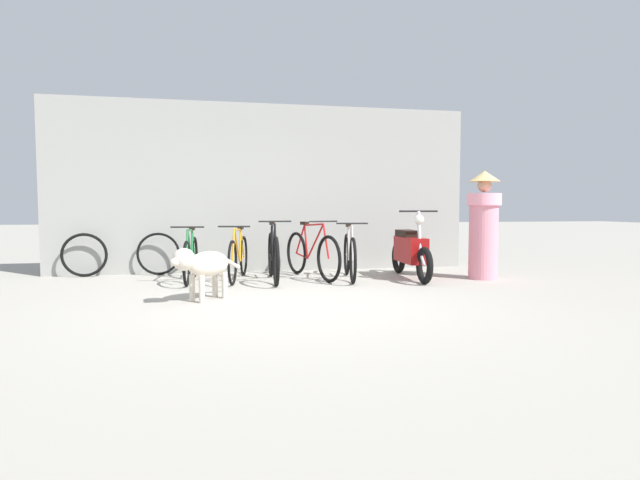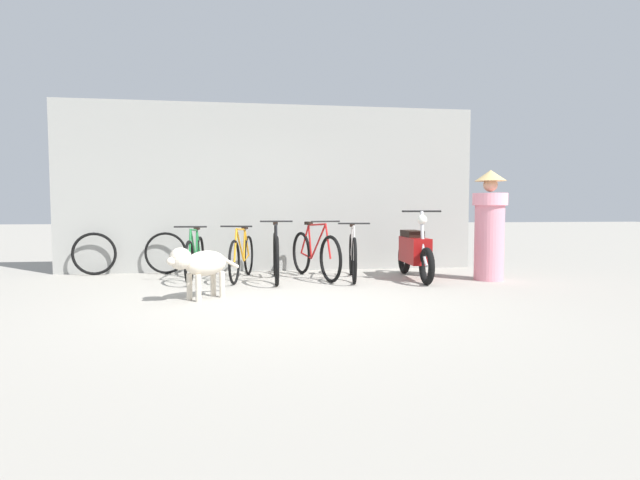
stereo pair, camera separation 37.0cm
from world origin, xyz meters
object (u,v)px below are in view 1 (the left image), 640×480
Objects in this scene: bicycle_3 at (312,254)px; motorcycle at (411,251)px; bicycle_4 at (350,256)px; stray_dog at (203,265)px; spare_tire_right at (158,254)px; person_in_robes at (484,224)px; bicycle_0 at (191,258)px; bicycle_1 at (238,257)px; spare_tire_left at (84,255)px; bicycle_2 at (273,256)px.

motorcycle reaches higher than bicycle_3.
motorcycle is (0.94, -0.10, 0.06)m from bicycle_4.
spare_tire_right is at bearing -116.05° from stray_dog.
person_in_robes is (4.14, 1.03, 0.42)m from stray_dog.
stray_dog is (0.22, -1.63, 0.08)m from bicycle_0.
bicycle_1 is at bearing -33.19° from spare_tire_right.
person_in_robes is (4.37, -0.59, 0.50)m from bicycle_0.
bicycle_0 is 1.00m from spare_tire_right.
person_in_robes is 2.38× the size of spare_tire_left.
bicycle_1 is 3.76m from person_in_robes.
motorcycle is 1.18m from person_in_robes.
bicycle_1 is at bearing -94.36° from motorcycle.
bicycle_4 is 4.16m from spare_tire_left.
person_in_robes is 2.39× the size of spare_tire_right.
bicycle_2 is 3.23m from person_in_robes.
bicycle_3 is 2.28m from stray_dog.
bicycle_0 is 1.81m from bicycle_3.
bicycle_1 is 1.02× the size of bicycle_4.
spare_tire_left is (-6.04, 1.43, -0.50)m from person_in_robes.
bicycle_2 is 2.08× the size of stray_dog.
bicycle_3 is 1.07× the size of bicycle_4.
bicycle_3 is 2.51× the size of spare_tire_right.
bicycle_4 is (2.36, -0.22, 0.01)m from bicycle_0.
bicycle_3 is at bearing 100.92° from bicycle_1.
bicycle_2 is 1.05× the size of person_in_robes.
bicycle_3 is 0.98× the size of motorcycle.
bicycle_2 is at bearing -19.74° from spare_tire_left.
bicycle_2 is 2.11m from motorcycle.
motorcycle is (3.30, -0.32, 0.07)m from bicycle_0.
bicycle_4 is 2.10m from person_in_robes.
spare_tire_left is at bearing -0.29° from person_in_robes.
spare_tire_left is at bearing -107.89° from bicycle_2.
bicycle_2 is at bearing -90.38° from motorcycle.
bicycle_0 is 0.97× the size of bicycle_1.
bicycle_4 is at bearing 90.44° from bicycle_2.
spare_tire_left is (-2.87, 1.03, -0.02)m from bicycle_2.
spare_tire_right is (-3.85, 1.15, -0.07)m from motorcycle.
bicycle_1 is 2.63m from motorcycle.
bicycle_4 is 0.98× the size of person_in_robes.
bicycle_3 is at bearing -177.70° from stray_dog.
bicycle_3 is 1.53m from motorcycle.
spare_tire_right is (-1.25, 0.82, -0.00)m from bicycle_1.
bicycle_0 is 1.86m from spare_tire_left.
bicycle_0 is at bearing -77.30° from bicycle_1.
bicycle_3 reaches higher than bicycle_0.
spare_tire_left is (-2.36, 0.82, -0.00)m from bicycle_1.
bicycle_0 is at bearing -26.52° from spare_tire_left.
bicycle_3 is 2.49× the size of spare_tire_left.
motorcycle reaches higher than bicycle_2.
stray_dog is at bearing -32.33° from bicycle_2.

